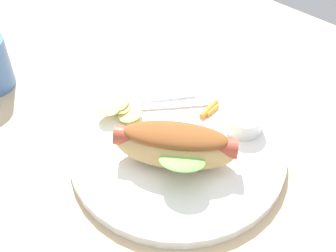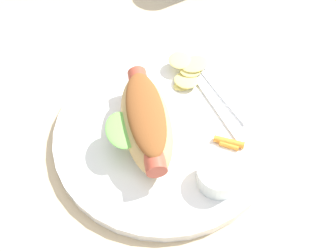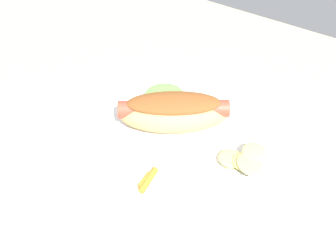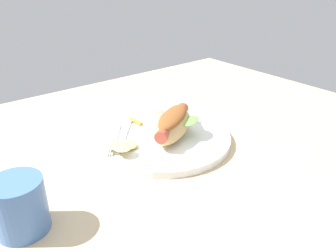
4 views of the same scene
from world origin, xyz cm
name	(u,v)px [view 1 (image 1 of 4)]	position (x,y,z in cm)	size (l,w,h in cm)	color
ground_plane	(199,159)	(0.00, 0.00, -0.90)	(120.00, 90.00, 1.80)	tan
plate	(178,151)	(-2.34, -2.13, 0.80)	(30.82, 30.82, 1.60)	white
hot_dog	(176,144)	(-0.97, -4.20, 4.81)	(17.38, 14.45, 5.90)	tan
sauce_ramekin	(243,121)	(2.28, 7.21, 3.00)	(5.59, 5.59, 2.80)	white
fork	(152,99)	(-12.03, 2.80, 1.80)	(9.88, 12.19, 0.40)	silver
knife	(162,106)	(-9.83, 2.69, 1.78)	(15.96, 1.40, 0.36)	silver
chips_pile	(121,109)	(-13.21, -2.77, 2.74)	(8.15, 6.77, 2.06)	#DBD173
carrot_garnish	(210,109)	(-3.59, 6.82, 2.03)	(1.55, 4.26, 0.92)	orange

